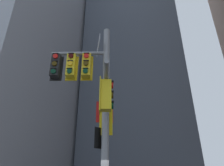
{
  "coord_description": "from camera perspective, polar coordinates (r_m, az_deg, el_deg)",
  "views": [
    {
      "loc": [
        2.72,
        -6.59,
        1.92
      ],
      "look_at": [
        0.22,
        0.07,
        5.3
      ],
      "focal_mm": 32.69,
      "sensor_mm": 36.0,
      "label": 1
    }
  ],
  "objects": [
    {
      "name": "building_mid_block",
      "position": [
        36.06,
        7.13,
        12.67
      ],
      "size": [
        13.35,
        13.35,
        48.12
      ],
      "primitive_type": "cube",
      "color": "#4C5460",
      "rests_on": "ground"
    },
    {
      "name": "signal_pole_assembly",
      "position": [
        7.58,
        -5.29,
        -4.03
      ],
      "size": [
        3.14,
        2.64,
        7.88
      ],
      "color": "gray",
      "rests_on": "ground"
    },
    {
      "name": "building_tower_left",
      "position": [
        34.75,
        -24.08,
        12.92
      ],
      "size": [
        17.42,
        17.42,
        44.43
      ],
      "primitive_type": "cube",
      "color": "#9399A3",
      "rests_on": "ground"
    }
  ]
}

